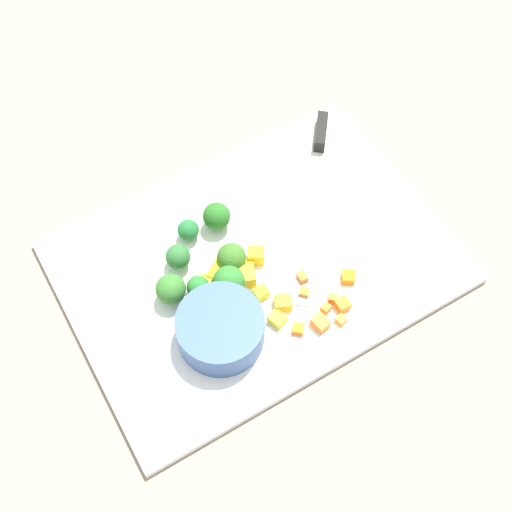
# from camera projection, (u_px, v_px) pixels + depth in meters

# --- Properties ---
(ground_plane) EXTENTS (4.00, 4.00, 0.00)m
(ground_plane) POSITION_uv_depth(u_px,v_px,m) (256.00, 264.00, 0.89)
(ground_plane) COLOR gray
(cutting_board) EXTENTS (0.50, 0.36, 0.01)m
(cutting_board) POSITION_uv_depth(u_px,v_px,m) (256.00, 262.00, 0.89)
(cutting_board) COLOR white
(cutting_board) RESTS_ON ground_plane
(prep_bowl) EXTENTS (0.11, 0.11, 0.05)m
(prep_bowl) POSITION_uv_depth(u_px,v_px,m) (220.00, 329.00, 0.81)
(prep_bowl) COLOR #38578A
(prep_bowl) RESTS_ON cutting_board
(chef_knife) EXTENTS (0.21, 0.26, 0.02)m
(chef_knife) POSITION_uv_depth(u_px,v_px,m) (317.00, 169.00, 0.95)
(chef_knife) COLOR silver
(chef_knife) RESTS_ON cutting_board
(carrot_dice_0) EXTENTS (0.02, 0.02, 0.01)m
(carrot_dice_0) POSITION_uv_depth(u_px,v_px,m) (342.00, 305.00, 0.84)
(carrot_dice_0) COLOR orange
(carrot_dice_0) RESTS_ON cutting_board
(carrot_dice_1) EXTENTS (0.01, 0.01, 0.01)m
(carrot_dice_1) POSITION_uv_depth(u_px,v_px,m) (302.00, 277.00, 0.86)
(carrot_dice_1) COLOR orange
(carrot_dice_1) RESTS_ON cutting_board
(carrot_dice_2) EXTENTS (0.02, 0.02, 0.01)m
(carrot_dice_2) POSITION_uv_depth(u_px,v_px,m) (348.00, 277.00, 0.86)
(carrot_dice_2) COLOR orange
(carrot_dice_2) RESTS_ON cutting_board
(carrot_dice_3) EXTENTS (0.02, 0.02, 0.01)m
(carrot_dice_3) POSITION_uv_depth(u_px,v_px,m) (333.00, 298.00, 0.85)
(carrot_dice_3) COLOR orange
(carrot_dice_3) RESTS_ON cutting_board
(carrot_dice_4) EXTENTS (0.02, 0.02, 0.01)m
(carrot_dice_4) POSITION_uv_depth(u_px,v_px,m) (320.00, 323.00, 0.83)
(carrot_dice_4) COLOR orange
(carrot_dice_4) RESTS_ON cutting_board
(carrot_dice_5) EXTENTS (0.02, 0.02, 0.01)m
(carrot_dice_5) POSITION_uv_depth(u_px,v_px,m) (304.00, 292.00, 0.85)
(carrot_dice_5) COLOR orange
(carrot_dice_5) RESTS_ON cutting_board
(carrot_dice_6) EXTENTS (0.02, 0.02, 0.01)m
(carrot_dice_6) POSITION_uv_depth(u_px,v_px,m) (298.00, 329.00, 0.82)
(carrot_dice_6) COLOR orange
(carrot_dice_6) RESTS_ON cutting_board
(carrot_dice_7) EXTENTS (0.01, 0.01, 0.01)m
(carrot_dice_7) POSITION_uv_depth(u_px,v_px,m) (341.00, 320.00, 0.83)
(carrot_dice_7) COLOR orange
(carrot_dice_7) RESTS_ON cutting_board
(carrot_dice_8) EXTENTS (0.01, 0.01, 0.01)m
(carrot_dice_8) POSITION_uv_depth(u_px,v_px,m) (326.00, 308.00, 0.84)
(carrot_dice_8) COLOR orange
(carrot_dice_8) RESTS_ON cutting_board
(pepper_dice_0) EXTENTS (0.02, 0.02, 0.01)m
(pepper_dice_0) POSITION_uv_depth(u_px,v_px,m) (261.00, 293.00, 0.85)
(pepper_dice_0) COLOR yellow
(pepper_dice_0) RESTS_ON cutting_board
(pepper_dice_1) EXTENTS (0.02, 0.02, 0.01)m
(pepper_dice_1) POSITION_uv_depth(u_px,v_px,m) (248.00, 267.00, 0.87)
(pepper_dice_1) COLOR yellow
(pepper_dice_1) RESTS_ON cutting_board
(pepper_dice_2) EXTENTS (0.03, 0.03, 0.02)m
(pepper_dice_2) POSITION_uv_depth(u_px,v_px,m) (219.00, 276.00, 0.86)
(pepper_dice_2) COLOR yellow
(pepper_dice_2) RESTS_ON cutting_board
(pepper_dice_3) EXTENTS (0.03, 0.03, 0.02)m
(pepper_dice_3) POSITION_uv_depth(u_px,v_px,m) (246.00, 277.00, 0.86)
(pepper_dice_3) COLOR yellow
(pepper_dice_3) RESTS_ON cutting_board
(pepper_dice_4) EXTENTS (0.03, 0.03, 0.02)m
(pepper_dice_4) POSITION_uv_depth(u_px,v_px,m) (256.00, 255.00, 0.87)
(pepper_dice_4) COLOR yellow
(pepper_dice_4) RESTS_ON cutting_board
(pepper_dice_5) EXTENTS (0.02, 0.02, 0.02)m
(pepper_dice_5) POSITION_uv_depth(u_px,v_px,m) (205.00, 283.00, 0.85)
(pepper_dice_5) COLOR yellow
(pepper_dice_5) RESTS_ON cutting_board
(pepper_dice_6) EXTENTS (0.02, 0.02, 0.02)m
(pepper_dice_6) POSITION_uv_depth(u_px,v_px,m) (221.00, 266.00, 0.87)
(pepper_dice_6) COLOR yellow
(pepper_dice_6) RESTS_ON cutting_board
(pepper_dice_7) EXTENTS (0.03, 0.03, 0.02)m
(pepper_dice_7) POSITION_uv_depth(u_px,v_px,m) (228.00, 284.00, 0.85)
(pepper_dice_7) COLOR yellow
(pepper_dice_7) RESTS_ON cutting_board
(pepper_dice_8) EXTENTS (0.03, 0.03, 0.02)m
(pepper_dice_8) POSITION_uv_depth(u_px,v_px,m) (283.00, 303.00, 0.84)
(pepper_dice_8) COLOR yellow
(pepper_dice_8) RESTS_ON cutting_board
(pepper_dice_9) EXTENTS (0.02, 0.02, 0.01)m
(pepper_dice_9) POSITION_uv_depth(u_px,v_px,m) (277.00, 319.00, 0.83)
(pepper_dice_9) COLOR yellow
(pepper_dice_9) RESTS_ON cutting_board
(broccoli_floret_0) EXTENTS (0.03, 0.03, 0.03)m
(broccoli_floret_0) POSITION_uv_depth(u_px,v_px,m) (198.00, 287.00, 0.84)
(broccoli_floret_0) COLOR #91AB6D
(broccoli_floret_0) RESTS_ON cutting_board
(broccoli_floret_1) EXTENTS (0.03, 0.03, 0.04)m
(broccoli_floret_1) POSITION_uv_depth(u_px,v_px,m) (178.00, 257.00, 0.86)
(broccoli_floret_1) COLOR #81C255
(broccoli_floret_1) RESTS_ON cutting_board
(broccoli_floret_2) EXTENTS (0.04, 0.04, 0.04)m
(broccoli_floret_2) POSITION_uv_depth(u_px,v_px,m) (229.00, 282.00, 0.84)
(broccoli_floret_2) COLOR #97B05E
(broccoli_floret_2) RESTS_ON cutting_board
(broccoli_floret_3) EXTENTS (0.04, 0.04, 0.04)m
(broccoli_floret_3) POSITION_uv_depth(u_px,v_px,m) (232.00, 258.00, 0.86)
(broccoli_floret_3) COLOR #96B266
(broccoli_floret_3) RESTS_ON cutting_board
(broccoli_floret_4) EXTENTS (0.04, 0.04, 0.04)m
(broccoli_floret_4) POSITION_uv_depth(u_px,v_px,m) (217.00, 216.00, 0.89)
(broccoli_floret_4) COLOR #81B76C
(broccoli_floret_4) RESTS_ON cutting_board
(broccoli_floret_5) EXTENTS (0.03, 0.03, 0.03)m
(broccoli_floret_5) POSITION_uv_depth(u_px,v_px,m) (188.00, 230.00, 0.88)
(broccoli_floret_5) COLOR #96C459
(broccoli_floret_5) RESTS_ON cutting_board
(broccoli_floret_6) EXTENTS (0.04, 0.04, 0.04)m
(broccoli_floret_6) POSITION_uv_depth(u_px,v_px,m) (171.00, 289.00, 0.83)
(broccoli_floret_6) COLOR #8CAD69
(broccoli_floret_6) RESTS_ON cutting_board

